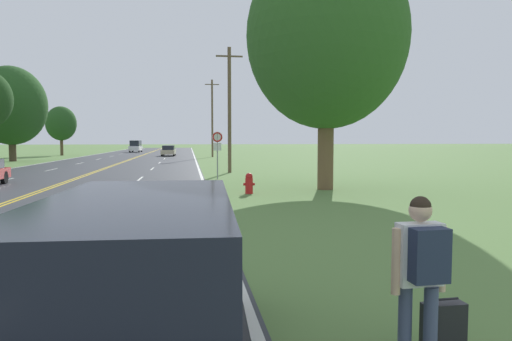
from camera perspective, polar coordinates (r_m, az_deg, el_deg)
The scene contains 12 objects.
hitchhiker_person at distance 4.88m, azimuth 19.95°, elevation -10.92°, with size 0.59×0.42×1.73m.
suitcase at distance 5.32m, azimuth 22.36°, elevation -18.20°, with size 0.46×0.18×0.67m.
fire_hydrant at distance 19.09m, azimuth -0.87°, elevation -1.60°, with size 0.48×0.32×0.87m.
traffic_sign at distance 26.00m, azimuth -4.85°, elevation 3.40°, with size 0.60×0.10×2.70m.
utility_pole_midground at distance 31.16m, azimuth -3.34°, elevation 7.78°, with size 1.80×0.24×8.44m.
utility_pole_far at distance 58.51m, azimuth -5.49°, elevation 6.64°, with size 1.80×0.24×9.78m.
tree_left_verge at distance 21.44m, azimuth 8.84°, elevation 16.21°, with size 7.19×7.19×11.02m.
tree_mid_treeline at distance 69.35m, azimuth -23.19°, elevation 5.42°, with size 4.12×4.12×6.83m.
tree_right_cluster at distance 53.30m, azimuth -28.30°, elevation 7.15°, with size 6.99×6.99×9.73m.
car_black_van_nearest at distance 4.31m, azimuth -14.49°, elevation -14.66°, with size 2.03×4.88×1.78m.
car_champagne_sedan_mid_near at distance 63.04m, azimuth -10.87°, elevation 2.47°, with size 1.88×4.89×1.42m.
car_white_van_mid_far at distance 82.16m, azimuth -14.80°, elevation 2.95°, with size 1.96×4.72×2.04m.
Camera 1 is at (6.43, -1.21, 2.29)m, focal length 32.00 mm.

